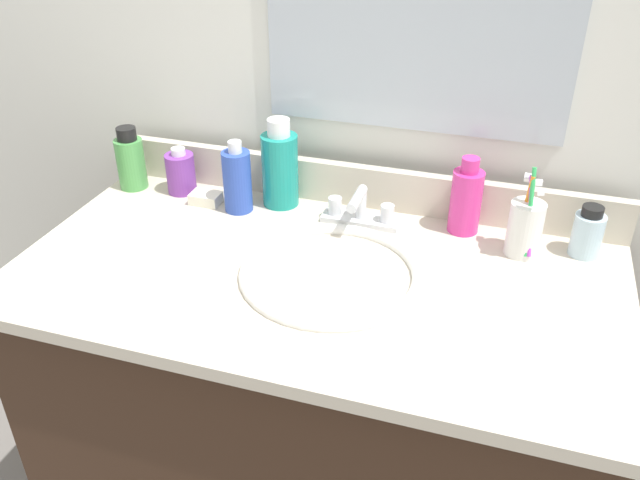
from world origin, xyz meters
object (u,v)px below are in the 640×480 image
(bottle_mouthwash_teal, at_px, (280,167))
(cup_white_ceramic, at_px, (525,227))
(faucet, at_px, (360,212))
(bottle_shampoo_blue, at_px, (237,180))
(bottle_soap_pink, at_px, (466,199))
(bottle_cream_purple, at_px, (181,173))
(bottle_gel_clear, at_px, (588,233))
(soap_bar, at_px, (206,198))
(bottle_toner_green, at_px, (131,161))

(bottle_mouthwash_teal, xyz_separation_m, cup_white_ceramic, (0.51, -0.05, -0.03))
(faucet, relative_size, bottle_shampoo_blue, 1.03)
(bottle_soap_pink, height_order, cup_white_ceramic, cup_white_ceramic)
(bottle_shampoo_blue, bearing_deg, bottle_cream_purple, 165.47)
(cup_white_ceramic, bearing_deg, faucet, 176.80)
(bottle_shampoo_blue, xyz_separation_m, bottle_gel_clear, (0.70, 0.03, -0.02))
(soap_bar, bearing_deg, bottle_toner_green, 172.71)
(bottle_mouthwash_teal, bearing_deg, bottle_gel_clear, -1.96)
(faucet, bearing_deg, bottle_mouthwash_teal, 169.12)
(bottle_shampoo_blue, distance_m, bottle_cream_purple, 0.16)
(bottle_shampoo_blue, relative_size, bottle_cream_purple, 1.49)
(bottle_toner_green, bearing_deg, bottle_shampoo_blue, -6.02)
(bottle_toner_green, xyz_separation_m, cup_white_ceramic, (0.85, -0.03, -0.01))
(faucet, distance_m, bottle_soap_pink, 0.21)
(cup_white_ceramic, bearing_deg, bottle_soap_pink, 154.85)
(bottle_toner_green, distance_m, bottle_soap_pink, 0.74)
(bottle_mouthwash_teal, bearing_deg, bottle_toner_green, -175.82)
(bottle_cream_purple, relative_size, soap_bar, 1.63)
(bottle_gel_clear, relative_size, soap_bar, 1.59)
(faucet, bearing_deg, bottle_cream_purple, 176.99)
(bottle_gel_clear, height_order, soap_bar, bottle_gel_clear)
(faucet, height_order, bottle_shampoo_blue, bottle_shampoo_blue)
(cup_white_ceramic, distance_m, soap_bar, 0.66)
(bottle_shampoo_blue, relative_size, bottle_mouthwash_teal, 0.81)
(bottle_mouthwash_teal, distance_m, bottle_cream_purple, 0.23)
(bottle_gel_clear, bearing_deg, bottle_mouthwash_teal, 178.04)
(bottle_soap_pink, bearing_deg, bottle_shampoo_blue, -173.21)
(bottle_soap_pink, bearing_deg, bottle_gel_clear, -5.61)
(faucet, bearing_deg, bottle_soap_pink, 10.28)
(bottle_shampoo_blue, bearing_deg, faucet, 4.01)
(cup_white_ceramic, relative_size, soap_bar, 2.76)
(faucet, xyz_separation_m, cup_white_ceramic, (0.32, -0.02, 0.03))
(bottle_mouthwash_teal, relative_size, bottle_gel_clear, 1.88)
(bottle_mouthwash_teal, height_order, bottle_soap_pink, bottle_mouthwash_teal)
(faucet, relative_size, bottle_mouthwash_teal, 0.84)
(bottle_gel_clear, bearing_deg, bottle_toner_green, -179.75)
(bottle_mouthwash_teal, relative_size, soap_bar, 2.99)
(bottle_gel_clear, xyz_separation_m, bottle_soap_pink, (-0.23, 0.02, 0.02))
(bottle_shampoo_blue, distance_m, bottle_soap_pink, 0.47)
(bottle_mouthwash_teal, height_order, bottle_gel_clear, bottle_mouthwash_teal)
(bottle_cream_purple, height_order, cup_white_ceramic, cup_white_ceramic)
(bottle_mouthwash_teal, distance_m, bottle_gel_clear, 0.62)
(faucet, distance_m, soap_bar, 0.34)
(bottle_mouthwash_teal, distance_m, cup_white_ceramic, 0.51)
(bottle_toner_green, height_order, soap_bar, bottle_toner_green)
(faucet, distance_m, bottle_gel_clear, 0.44)
(bottle_gel_clear, bearing_deg, soap_bar, -177.88)
(bottle_gel_clear, bearing_deg, faucet, -178.09)
(bottle_mouthwash_teal, distance_m, soap_bar, 0.18)
(bottle_shampoo_blue, height_order, cup_white_ceramic, cup_white_ceramic)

